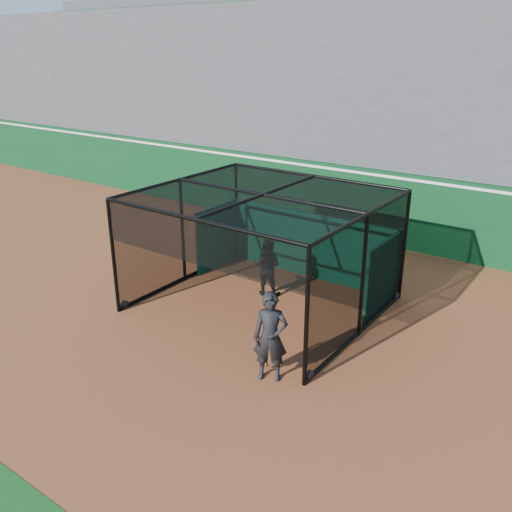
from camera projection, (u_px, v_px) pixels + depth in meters
The scene contains 6 objects.
ground at pixel (200, 336), 12.59m from camera, with size 120.00×120.00×0.00m, color brown.
outfield_wall at pixel (363, 202), 18.56m from camera, with size 50.00×0.50×2.50m.
grandstand at pixel (412, 98), 20.26m from camera, with size 50.00×7.85×8.95m.
batting_cage at pixel (263, 252), 13.61m from camera, with size 5.57×5.02×2.94m.
batter at pixel (267, 267), 14.45m from camera, with size 0.76×0.59×1.57m, color black.
on_deck_player at pixel (270, 337), 10.67m from camera, with size 0.82×0.72×1.89m.
Camera 1 is at (7.50, -8.23, 6.30)m, focal length 38.00 mm.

